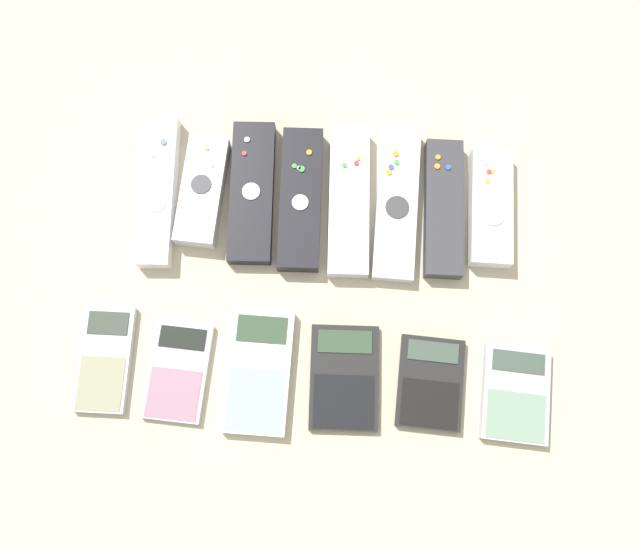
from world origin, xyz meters
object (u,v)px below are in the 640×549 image
at_px(calculator_0, 105,359).
at_px(calculator_4, 430,383).
at_px(remote_1, 202,191).
at_px(remote_6, 443,208).
at_px(calculator_2, 259,371).
at_px(calculator_5, 515,394).
at_px(remote_0, 159,191).
at_px(remote_2, 252,192).
at_px(calculator_1, 178,371).
at_px(remote_4, 349,202).
at_px(remote_5, 397,204).
at_px(remote_3, 301,199).
at_px(remote_7, 490,208).
at_px(calculator_3, 344,377).

xyz_separation_m(calculator_0, calculator_4, (0.42, 0.00, 0.00)).
xyz_separation_m(remote_1, calculator_4, (0.32, -0.23, -0.01)).
height_order(remote_6, calculator_2, remote_6).
bearing_deg(calculator_2, calculator_4, 0.64).
bearing_deg(calculator_5, remote_1, 153.34).
bearing_deg(remote_0, calculator_5, -29.65).
distance_m(remote_2, calculator_4, 0.35).
bearing_deg(calculator_1, remote_4, 52.36).
relative_size(remote_0, calculator_2, 1.37).
bearing_deg(remote_5, remote_6, -1.01).
height_order(remote_1, calculator_5, remote_1).
xyz_separation_m(remote_1, remote_6, (0.33, 0.00, -0.00)).
distance_m(remote_3, calculator_2, 0.24).
xyz_separation_m(remote_1, calculator_0, (-0.10, -0.23, -0.01)).
distance_m(remote_3, calculator_4, 0.30).
height_order(calculator_1, calculator_5, calculator_5).
bearing_deg(calculator_5, remote_4, 136.06).
height_order(remote_5, calculator_0, remote_5).
relative_size(calculator_1, calculator_5, 1.05).
relative_size(remote_7, calculator_4, 1.37).
relative_size(remote_1, calculator_5, 1.25).
bearing_deg(remote_7, calculator_0, -154.20).
height_order(remote_5, remote_6, remote_6).
bearing_deg(calculator_1, remote_3, 62.53).
bearing_deg(remote_4, remote_1, 177.41).
bearing_deg(remote_7, remote_2, 179.91).
relative_size(remote_6, calculator_2, 1.22).
distance_m(calculator_3, calculator_4, 0.11).
bearing_deg(calculator_3, calculator_5, -3.85).
bearing_deg(remote_4, calculator_4, -65.75).
bearing_deg(calculator_1, remote_0, 105.37).
xyz_separation_m(calculator_0, calculator_1, (0.10, -0.01, -0.00)).
bearing_deg(remote_4, remote_0, 178.06).
bearing_deg(calculator_2, remote_2, 97.64).
bearing_deg(calculator_1, remote_6, 38.57).
xyz_separation_m(remote_3, remote_4, (0.07, 0.00, -0.00)).
distance_m(remote_7, calculator_2, 0.38).
relative_size(remote_1, remote_2, 0.76).
bearing_deg(calculator_1, calculator_0, 177.19).
height_order(remote_5, calculator_4, remote_5).
bearing_deg(calculator_4, remote_7, 75.28).
xyz_separation_m(calculator_3, calculator_5, (0.22, -0.01, 0.00)).
bearing_deg(remote_1, calculator_0, -111.08).
bearing_deg(remote_3, calculator_3, -74.67).
bearing_deg(remote_3, calculator_0, -137.40).
relative_size(remote_5, calculator_0, 1.55).
bearing_deg(calculator_4, remote_2, 138.66).
distance_m(remote_0, remote_4, 0.26).
height_order(remote_3, calculator_3, remote_3).
bearing_deg(calculator_4, remote_6, 89.85).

